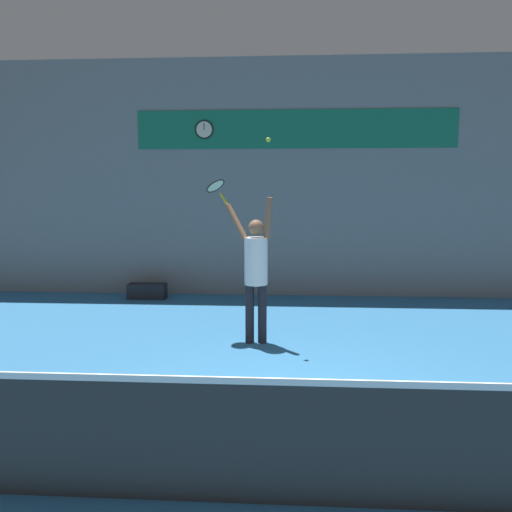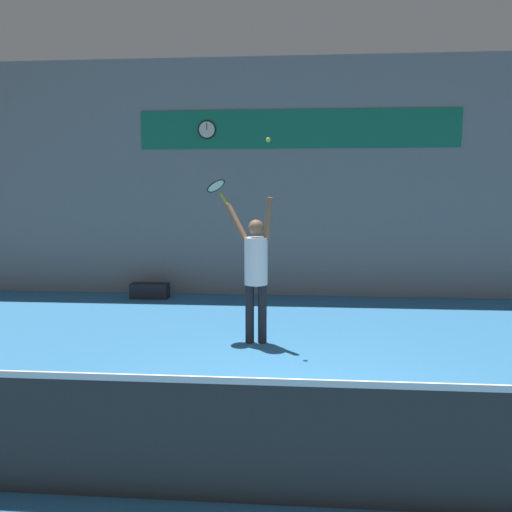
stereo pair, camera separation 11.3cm
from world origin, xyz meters
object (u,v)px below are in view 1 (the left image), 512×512
(tennis_racket, at_px, (216,187))
(tennis_ball, at_px, (268,140))
(scoreboard_clock, at_px, (204,130))
(tennis_player, at_px, (256,267))
(equipment_bag, at_px, (147,291))

(tennis_racket, relative_size, tennis_ball, 6.26)
(scoreboard_clock, xyz_separation_m, tennis_player, (1.30, -3.41, -2.39))
(equipment_bag, bearing_deg, tennis_racket, -54.42)
(tennis_player, relative_size, equipment_bag, 2.74)
(tennis_ball, xyz_separation_m, equipment_bag, (-2.66, 3.04, -2.81))
(tennis_player, height_order, equipment_bag, tennis_player)
(tennis_player, distance_m, tennis_racket, 1.37)
(tennis_racket, height_order, equipment_bag, tennis_racket)
(tennis_ball, bearing_deg, scoreboard_clock, 112.82)
(tennis_player, xyz_separation_m, equipment_bag, (-2.47, 2.93, -0.98))
(tennis_ball, relative_size, equipment_bag, 0.08)
(tennis_player, relative_size, tennis_ball, 33.26)
(scoreboard_clock, height_order, tennis_racket, scoreboard_clock)
(tennis_racket, xyz_separation_m, equipment_bag, (-1.85, 2.59, -2.15))
(tennis_player, xyz_separation_m, tennis_ball, (0.18, -0.11, 1.82))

